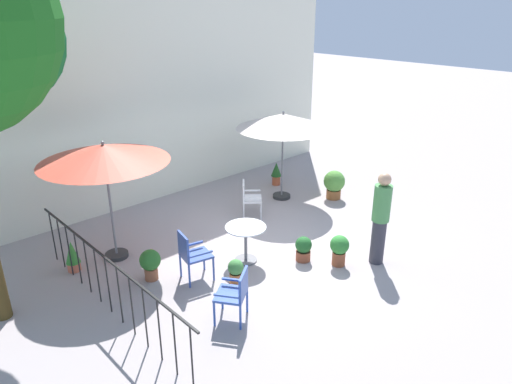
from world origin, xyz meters
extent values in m
plane|color=#A19595|center=(0.00, 0.00, 0.00)|extent=(60.00, 60.00, 0.00)
cube|color=white|center=(0.00, 3.69, 2.58)|extent=(10.94, 0.30, 5.16)
cube|color=black|center=(-3.35, 0.00, 1.00)|extent=(0.03, 4.81, 0.03)
cylinder|color=black|center=(-3.35, -2.22, 0.50)|extent=(0.02, 0.02, 1.00)
cylinder|color=black|center=(-3.35, -1.85, 0.50)|extent=(0.02, 0.02, 1.00)
cylinder|color=black|center=(-3.35, -1.48, 0.50)|extent=(0.02, 0.02, 1.00)
cylinder|color=black|center=(-3.35, -1.11, 0.50)|extent=(0.02, 0.02, 1.00)
cylinder|color=black|center=(-3.35, -0.74, 0.50)|extent=(0.02, 0.02, 1.00)
cylinder|color=black|center=(-3.35, -0.37, 0.50)|extent=(0.02, 0.02, 1.00)
cylinder|color=black|center=(-3.35, 0.00, 0.50)|extent=(0.02, 0.02, 1.00)
cylinder|color=black|center=(-3.35, 0.37, 0.50)|extent=(0.02, 0.02, 1.00)
cylinder|color=black|center=(-3.35, 0.74, 0.50)|extent=(0.02, 0.02, 1.00)
cylinder|color=black|center=(-3.35, 1.11, 0.50)|extent=(0.02, 0.02, 1.00)
cylinder|color=black|center=(-3.35, 1.48, 0.50)|extent=(0.02, 0.02, 1.00)
cylinder|color=black|center=(-3.35, 1.85, 0.50)|extent=(0.02, 0.02, 1.00)
cylinder|color=black|center=(-3.35, 2.22, 0.50)|extent=(0.02, 0.02, 1.00)
cylinder|color=#2D2D2D|center=(2.01, 1.44, 0.04)|extent=(0.44, 0.44, 0.08)
cylinder|color=slate|center=(2.01, 1.44, 1.07)|extent=(0.04, 0.04, 2.14)
cone|color=beige|center=(2.01, 1.44, 1.96)|extent=(2.24, 2.24, 0.35)
sphere|color=slate|center=(2.01, 1.44, 2.17)|extent=(0.06, 0.06, 0.06)
cylinder|color=#2D2D2D|center=(-2.45, 1.54, 0.04)|extent=(0.44, 0.44, 0.08)
cylinder|color=slate|center=(-2.45, 1.54, 1.13)|extent=(0.04, 0.04, 2.26)
cone|color=#D8523D|center=(-2.45, 1.54, 2.10)|extent=(2.33, 2.33, 0.32)
sphere|color=slate|center=(-2.45, 1.54, 2.29)|extent=(0.06, 0.06, 0.06)
cylinder|color=silver|center=(-0.72, -0.27, 0.71)|extent=(0.77, 0.77, 0.02)
cylinder|color=slate|center=(-0.72, -0.27, 0.35)|extent=(0.06, 0.06, 0.69)
cylinder|color=slate|center=(-0.72, -0.27, 0.01)|extent=(0.42, 0.42, 0.03)
cube|color=#36509C|center=(-1.76, -0.14, 0.47)|extent=(0.58, 0.54, 0.04)
cube|color=#36509C|center=(-1.98, -0.09, 0.71)|extent=(0.13, 0.42, 0.44)
cube|color=#36509C|center=(-1.81, -0.34, 0.59)|extent=(0.44, 0.14, 0.03)
cube|color=#36509C|center=(-1.72, 0.06, 0.59)|extent=(0.44, 0.14, 0.03)
cylinder|color=#36509C|center=(-1.58, -0.39, 0.22)|extent=(0.04, 0.04, 0.45)
cylinder|color=#36509C|center=(-1.50, 0.01, 0.22)|extent=(0.04, 0.04, 0.45)
cylinder|color=#36509C|center=(-2.03, -0.29, 0.22)|extent=(0.04, 0.04, 0.45)
cylinder|color=#36509C|center=(-1.94, 0.11, 0.22)|extent=(0.04, 0.04, 0.45)
cube|color=white|center=(0.71, 1.12, 0.44)|extent=(0.63, 0.64, 0.04)
cube|color=white|center=(0.57, 1.24, 0.65)|extent=(0.33, 0.36, 0.38)
cube|color=white|center=(0.57, 0.95, 0.56)|extent=(0.31, 0.28, 0.03)
cube|color=white|center=(0.85, 1.28, 0.56)|extent=(0.31, 0.28, 0.03)
cylinder|color=white|center=(0.71, 0.82, 0.21)|extent=(0.04, 0.04, 0.42)
cylinder|color=white|center=(1.00, 1.15, 0.21)|extent=(0.04, 0.04, 0.42)
cylinder|color=white|center=(0.42, 1.08, 0.21)|extent=(0.04, 0.04, 0.42)
cylinder|color=white|center=(0.71, 1.41, 0.21)|extent=(0.04, 0.04, 0.42)
cube|color=#2A499E|center=(-2.06, -1.43, 0.45)|extent=(0.65, 0.64, 0.04)
cube|color=#2A499E|center=(-1.95, -1.60, 0.66)|extent=(0.40, 0.30, 0.38)
cube|color=#2A499E|center=(-1.88, -1.31, 0.57)|extent=(0.26, 0.35, 0.03)
cube|color=#2A499E|center=(-2.24, -1.56, 0.57)|extent=(0.26, 0.35, 0.03)
cylinder|color=#2A499E|center=(-2.00, -1.14, 0.21)|extent=(0.04, 0.04, 0.43)
cylinder|color=#2A499E|center=(-2.36, -1.39, 0.21)|extent=(0.04, 0.04, 0.43)
cylinder|color=#2A499E|center=(-1.76, -1.47, 0.21)|extent=(0.04, 0.04, 0.43)
cylinder|color=#2A499E|center=(-2.13, -1.73, 0.21)|extent=(0.04, 0.04, 0.43)
cylinder|color=brown|center=(2.93, 0.53, 0.11)|extent=(0.36, 0.36, 0.23)
cylinder|color=#382819|center=(2.93, 0.53, 0.22)|extent=(0.31, 0.31, 0.02)
sphere|color=#52933B|center=(2.93, 0.53, 0.45)|extent=(0.53, 0.53, 0.53)
cylinder|color=brown|center=(0.46, -1.56, 0.13)|extent=(0.25, 0.25, 0.27)
cylinder|color=#382819|center=(0.46, -1.56, 0.26)|extent=(0.22, 0.22, 0.02)
sphere|color=#2F7F31|center=(0.46, -1.56, 0.42)|extent=(0.36, 0.36, 0.36)
cylinder|color=brown|center=(-2.37, 0.39, 0.11)|extent=(0.24, 0.24, 0.23)
cylinder|color=#382819|center=(-2.37, 0.39, 0.22)|extent=(0.21, 0.21, 0.02)
sphere|color=#2B6A27|center=(-2.37, 0.39, 0.39)|extent=(0.37, 0.37, 0.37)
sphere|color=gold|center=(-2.28, 0.50, 0.47)|extent=(0.11, 0.11, 0.11)
sphere|color=gold|center=(-2.49, 0.38, 0.34)|extent=(0.07, 0.07, 0.07)
cylinder|color=#CF694A|center=(-3.26, 1.61, 0.08)|extent=(0.24, 0.24, 0.17)
cylinder|color=#382819|center=(-3.26, 1.61, 0.16)|extent=(0.21, 0.21, 0.02)
cone|color=#378531|center=(-3.26, 1.61, 0.38)|extent=(0.26, 0.26, 0.43)
cylinder|color=#B66535|center=(-1.37, -0.73, 0.10)|extent=(0.22, 0.22, 0.21)
cylinder|color=#382819|center=(-1.37, -0.73, 0.20)|extent=(0.20, 0.20, 0.02)
sphere|color=#3F7E3C|center=(-1.37, -0.73, 0.33)|extent=(0.28, 0.28, 0.28)
sphere|color=gold|center=(-1.30, -0.81, 0.35)|extent=(0.06, 0.06, 0.06)
sphere|color=gold|center=(-1.43, -0.79, 0.30)|extent=(0.08, 0.08, 0.08)
sphere|color=gold|center=(-1.35, -0.64, 0.29)|extent=(0.05, 0.05, 0.05)
sphere|color=gold|center=(-1.37, -0.82, 0.34)|extent=(0.05, 0.05, 0.05)
cylinder|color=brown|center=(0.10, -0.99, 0.10)|extent=(0.28, 0.28, 0.19)
cylinder|color=#382819|center=(0.10, -0.99, 0.18)|extent=(0.25, 0.25, 0.02)
sphere|color=#215B26|center=(0.10, -0.99, 0.33)|extent=(0.32, 0.32, 0.32)
cylinder|color=#B55333|center=(2.55, 2.17, 0.12)|extent=(0.22, 0.22, 0.25)
cylinder|color=#382819|center=(2.55, 2.17, 0.24)|extent=(0.19, 0.19, 0.02)
cone|color=#215320|center=(2.55, 2.17, 0.43)|extent=(0.28, 0.28, 0.37)
cylinder|color=#33333D|center=(1.06, -1.98, 0.43)|extent=(0.26, 0.26, 0.87)
cylinder|color=#46894A|center=(1.06, -1.98, 1.21)|extent=(0.35, 0.35, 0.69)
sphere|color=tan|center=(1.06, -1.98, 1.67)|extent=(0.24, 0.24, 0.24)
camera|label=1|loc=(-5.88, -6.12, 4.59)|focal=32.94mm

